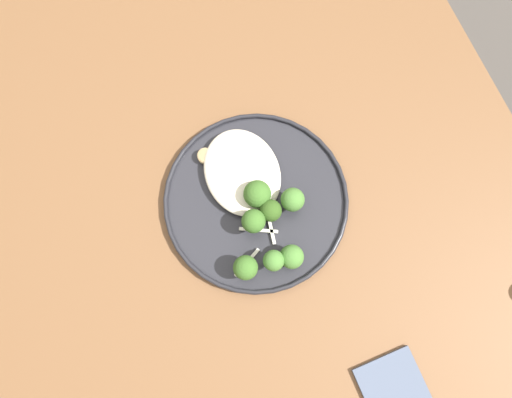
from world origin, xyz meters
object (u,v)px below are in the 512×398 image
at_px(broccoli_floret_beside_noodles, 293,200).
at_px(broccoli_floret_near_rim, 274,261).
at_px(seared_scallop_front_small, 204,156).
at_px(broccoli_floret_right_tilted, 246,268).
at_px(dinner_plate, 256,201).
at_px(broccoli_floret_rear_charred, 257,194).
at_px(seared_scallop_tilted_round, 233,174).
at_px(broccoli_floret_left_leaning, 292,257).
at_px(broccoli_floret_small_sprig, 254,221).
at_px(broccoli_floret_tall_stalk, 270,211).
at_px(seared_scallop_tiny_bay, 237,187).
at_px(seared_scallop_half_hidden, 264,177).

height_order(broccoli_floret_beside_noodles, broccoli_floret_near_rim, broccoli_floret_near_rim).
bearing_deg(seared_scallop_front_small, broccoli_floret_right_tilted, 178.97).
xyz_separation_m(dinner_plate, broccoli_floret_rear_charred, (0.00, -0.00, 0.04)).
height_order(seared_scallop_tilted_round, broccoli_floret_right_tilted, broccoli_floret_right_tilted).
xyz_separation_m(broccoli_floret_left_leaning, broccoli_floret_small_sprig, (0.07, 0.03, 0.01)).
relative_size(broccoli_floret_beside_noodles, broccoli_floret_rear_charred, 0.91).
height_order(broccoli_floret_right_tilted, broccoli_floret_tall_stalk, broccoli_floret_right_tilted).
height_order(seared_scallop_tiny_bay, broccoli_floret_small_sprig, broccoli_floret_small_sprig).
relative_size(seared_scallop_half_hidden, broccoli_floret_near_rim, 0.59).
relative_size(seared_scallop_front_small, broccoli_floret_right_tilted, 0.47).
bearing_deg(seared_scallop_tilted_round, seared_scallop_tiny_bay, 176.05).
distance_m(broccoli_floret_right_tilted, broccoli_floret_near_rim, 0.04).
bearing_deg(seared_scallop_tilted_round, seared_scallop_front_small, 34.79).
bearing_deg(dinner_plate, broccoli_floret_left_leaning, -171.98).
bearing_deg(broccoli_floret_beside_noodles, broccoli_floret_right_tilted, 123.51).
bearing_deg(seared_scallop_tiny_bay, seared_scallop_half_hidden, -91.65).
bearing_deg(seared_scallop_half_hidden, broccoli_floret_near_rim, 163.72).
height_order(dinner_plate, seared_scallop_front_small, seared_scallop_front_small).
bearing_deg(seared_scallop_half_hidden, dinner_plate, 138.30).
bearing_deg(broccoli_floret_left_leaning, seared_scallop_half_hidden, -4.34).
bearing_deg(seared_scallop_tiny_bay, broccoli_floret_right_tilted, 164.79).
distance_m(seared_scallop_tilted_round, broccoli_floret_small_sprig, 0.09).
relative_size(broccoli_floret_beside_noodles, broccoli_floret_tall_stalk, 1.02).
bearing_deg(broccoli_floret_rear_charred, broccoli_floret_beside_noodles, -120.64).
bearing_deg(dinner_plate, broccoli_floret_near_rim, 172.79).
height_order(broccoli_floret_small_sprig, broccoli_floret_tall_stalk, broccoli_floret_small_sprig).
distance_m(dinner_plate, broccoli_floret_left_leaning, 0.11).
relative_size(seared_scallop_front_small, broccoli_floret_tall_stalk, 0.49).
xyz_separation_m(seared_scallop_half_hidden, broccoli_floret_rear_charred, (-0.03, 0.02, 0.02)).
xyz_separation_m(seared_scallop_tilted_round, broccoli_floret_left_leaning, (-0.15, -0.03, 0.02)).
bearing_deg(broccoli_floret_rear_charred, broccoli_floret_near_rim, 171.50).
bearing_deg(broccoli_floret_left_leaning, seared_scallop_front_small, 18.14).
height_order(broccoli_floret_left_leaning, broccoli_floret_beside_noodles, broccoli_floret_beside_noodles).
distance_m(dinner_plate, seared_scallop_half_hidden, 0.04).
bearing_deg(broccoli_floret_small_sprig, broccoli_floret_left_leaning, -154.18).
height_order(seared_scallop_tiny_bay, broccoli_floret_tall_stalk, broccoli_floret_tall_stalk).
distance_m(dinner_plate, seared_scallop_front_small, 0.11).
height_order(dinner_plate, broccoli_floret_small_sprig, broccoli_floret_small_sprig).
bearing_deg(seared_scallop_tilted_round, broccoli_floret_right_tilted, 166.36).
relative_size(broccoli_floret_rear_charred, broccoli_floret_near_rim, 1.06).
relative_size(seared_scallop_half_hidden, broccoli_floret_left_leaning, 0.66).
distance_m(broccoli_floret_small_sprig, broccoli_floret_tall_stalk, 0.03).
bearing_deg(broccoli_floret_beside_noodles, seared_scallop_tilted_round, 41.65).
xyz_separation_m(seared_scallop_half_hidden, seared_scallop_tiny_bay, (0.00, 0.05, 0.00)).
relative_size(seared_scallop_tilted_round, broccoli_floret_near_rim, 0.54).
bearing_deg(broccoli_floret_rear_charred, broccoli_floret_tall_stalk, -163.56).
bearing_deg(seared_scallop_half_hidden, seared_scallop_tilted_round, 63.28).
xyz_separation_m(seared_scallop_half_hidden, broccoli_floret_right_tilted, (-0.12, 0.08, 0.02)).
relative_size(broccoli_floret_left_leaning, broccoli_floret_beside_noodles, 0.92).
xyz_separation_m(broccoli_floret_right_tilted, broccoli_floret_tall_stalk, (0.06, -0.07, -0.00)).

